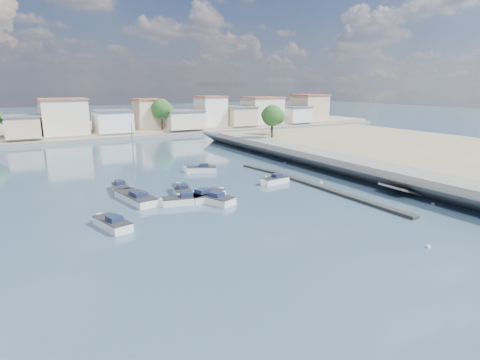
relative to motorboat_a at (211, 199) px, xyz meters
The scene contains 18 objects.
ground 28.57m from the motorboat_a, 74.28° to the left, with size 400.00×400.00×0.00m, color #2D485B.
seawall_walkway 26.25m from the motorboat_a, ahead, with size 5.00×90.00×1.80m, color slate.
seawall_embankment 47.84m from the motorboat_a, ahead, with size 49.65×90.00×2.90m.
breakwater 14.64m from the motorboat_a, ahead, with size 2.00×31.02×0.35m.
far_shore_land 79.87m from the motorboat_a, 84.44° to the left, with size 160.00×40.00×1.40m, color gray.
far_shore_quay 59.01m from the motorboat_a, 82.46° to the left, with size 160.00×2.50×0.80m, color slate.
far_town 67.16m from the motorboat_a, 74.02° to the left, with size 113.01×12.80×8.35m.
shore_trees 58.18m from the motorboat_a, 73.87° to the left, with size 74.56×38.32×7.92m.
motorboat_a is the anchor object (origin of this frame).
motorboat_b 5.28m from the motorboat_a, 106.49° to the left, with size 2.83×5.20×1.48m.
motorboat_c 3.40m from the motorboat_a, 165.20° to the left, with size 5.05×2.64×1.48m.
motorboat_d 11.54m from the motorboat_a, 18.08° to the left, with size 4.42×2.04×1.48m.
motorboat_e 11.92m from the motorboat_a, 166.30° to the right, with size 2.88×5.19×1.48m.
motorboat_f 16.24m from the motorboat_a, 70.14° to the left, with size 4.96×3.64×1.48m.
motorboat_g 12.18m from the motorboat_a, 129.20° to the left, with size 2.10×5.10×1.48m.
motorboat_h 1.48m from the motorboat_a, 81.06° to the left, with size 5.52×3.53×1.48m.
sailboat 8.69m from the motorboat_a, 146.93° to the left, with size 3.39×7.57×9.00m.
mooring_buoys 13.92m from the motorboat_a, ahead, with size 17.63×35.71×0.40m.
Camera 1 is at (-26.44, -26.62, 12.87)m, focal length 30.00 mm.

